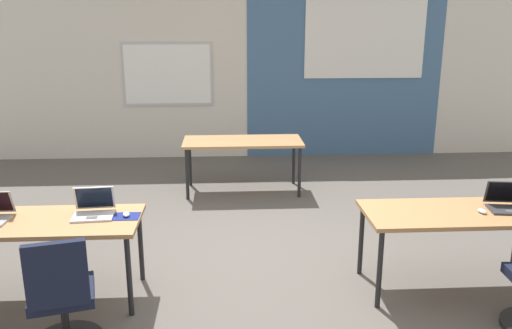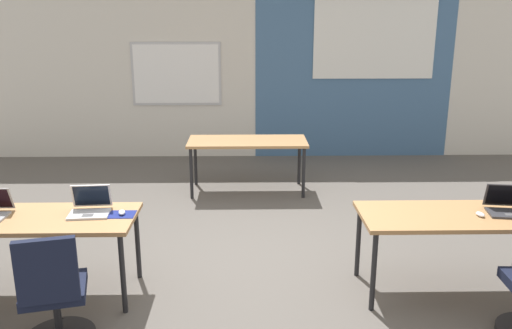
% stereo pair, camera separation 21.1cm
% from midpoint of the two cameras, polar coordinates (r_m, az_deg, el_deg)
% --- Properties ---
extents(ground_plane, '(24.00, 24.00, 0.00)m').
position_cam_midpoint_polar(ground_plane, '(5.29, -1.74, -10.47)').
color(ground_plane, '#56514C').
extents(back_wall_assembly, '(10.00, 0.27, 2.80)m').
position_cam_midpoint_polar(back_wall_assembly, '(8.99, -2.29, 9.81)').
color(back_wall_assembly, silver).
rests_on(back_wall_assembly, ground).
extents(desk_near_left, '(1.60, 0.70, 0.72)m').
position_cam_midpoint_polar(desk_near_left, '(4.76, -23.30, -6.21)').
color(desk_near_left, '#A37547').
rests_on(desk_near_left, ground).
extents(desk_near_right, '(1.60, 0.70, 0.72)m').
position_cam_midpoint_polar(desk_near_right, '(4.84, 19.69, -5.44)').
color(desk_near_right, '#A37547').
rests_on(desk_near_right, ground).
extents(desk_far_center, '(1.60, 0.70, 0.72)m').
position_cam_midpoint_polar(desk_far_center, '(7.14, -2.29, 2.16)').
color(desk_far_center, '#A37547').
rests_on(desk_far_center, ground).
extents(laptop_near_left_inner, '(0.35, 0.32, 0.23)m').
position_cam_midpoint_polar(laptop_near_left_inner, '(4.67, -18.41, -4.68)').
color(laptop_near_left_inner, silver).
rests_on(laptop_near_left_inner, desk_near_left).
extents(mousepad_near_left_inner, '(0.22, 0.19, 0.00)m').
position_cam_midpoint_polar(mousepad_near_left_inner, '(4.58, -15.13, -5.44)').
color(mousepad_near_left_inner, navy).
rests_on(mousepad_near_left_inner, desk_near_left).
extents(mouse_near_left_inner, '(0.07, 0.11, 0.03)m').
position_cam_midpoint_polar(mouse_near_left_inner, '(4.57, -15.15, -5.22)').
color(mouse_near_left_inner, silver).
rests_on(mouse_near_left_inner, mousepad_near_left_inner).
extents(chair_near_left_inner, '(0.53, 0.59, 0.92)m').
position_cam_midpoint_polar(chair_near_left_inner, '(4.12, -21.61, -13.82)').
color(chair_near_left_inner, black).
rests_on(chair_near_left_inner, ground).
extents(laptop_near_right_end, '(0.37, 0.34, 0.23)m').
position_cam_midpoint_polar(laptop_near_right_end, '(5.02, 24.47, -3.87)').
color(laptop_near_right_end, '#333338').
rests_on(laptop_near_right_end, desk_near_right).
extents(mouse_near_right_end, '(0.07, 0.11, 0.03)m').
position_cam_midpoint_polar(mouse_near_right_end, '(4.85, 22.10, -4.70)').
color(mouse_near_right_end, silver).
rests_on(mouse_near_right_end, desk_near_right).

